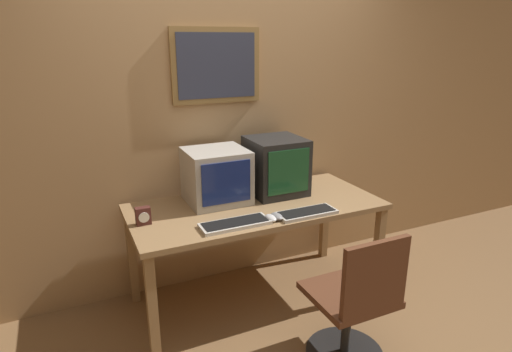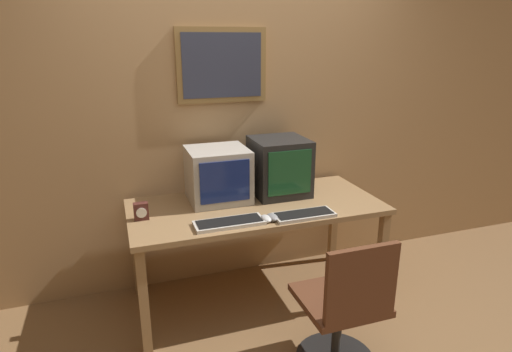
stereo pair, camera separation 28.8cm
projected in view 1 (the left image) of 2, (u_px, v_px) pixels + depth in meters
name	position (u px, v px, depth m)	size (l,w,h in m)	color
wall_back	(230.00, 113.00, 3.17)	(8.00, 0.08, 2.60)	tan
desk	(256.00, 214.00, 2.97)	(1.72, 0.79, 0.74)	#99754C
monitor_left	(216.00, 176.00, 2.95)	(0.41, 0.39, 0.37)	#B7B2A8
monitor_right	(276.00, 166.00, 3.11)	(0.39, 0.39, 0.41)	black
keyboard_main	(235.00, 224.00, 2.60)	(0.43, 0.16, 0.03)	beige
keyboard_side	(307.00, 213.00, 2.77)	(0.40, 0.16, 0.03)	beige
mouse_near_keyboard	(277.00, 216.00, 2.69)	(0.07, 0.11, 0.04)	gray
mouse_far_corner	(271.00, 218.00, 2.67)	(0.06, 0.11, 0.04)	silver
desk_clock	(143.00, 216.00, 2.61)	(0.09, 0.06, 0.11)	#4C231E
office_chair	(354.00, 308.00, 2.44)	(0.46, 0.46, 0.85)	black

